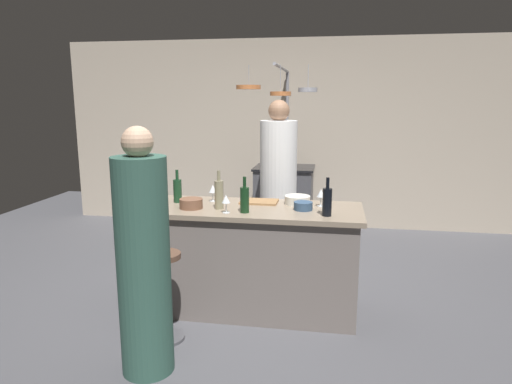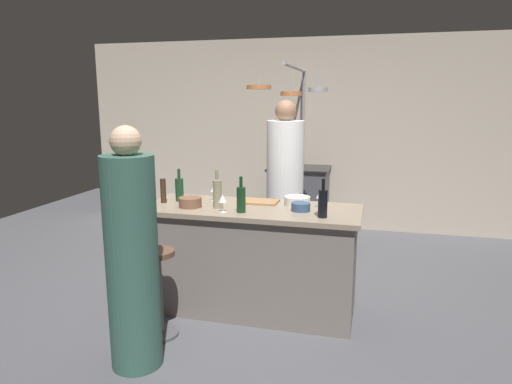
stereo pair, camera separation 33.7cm
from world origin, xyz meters
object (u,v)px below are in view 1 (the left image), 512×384
object	(u,v)px
chef	(278,194)
mixing_bowl_wooden	(191,203)
mixing_bowl_ceramic	(297,200)
cutting_board	(259,202)
wine_bottle_green	(178,190)
stove_range	(284,199)
mixing_bowl_blue	(303,206)
pepper_mill	(162,192)
wine_glass_near_right_guest	(321,194)
wine_bottle_white	(219,194)
wine_glass_near_left_guest	(213,190)
wine_bottle_dark	(327,201)
wine_bottle_red	(245,199)
wine_glass_by_chef	(226,200)
bar_stool_left	(164,292)
potted_plant	(137,225)
guest_left	(144,263)

from	to	relation	value
chef	mixing_bowl_wooden	distance (m)	1.23
mixing_bowl_ceramic	mixing_bowl_wooden	world-z (taller)	mixing_bowl_wooden
cutting_board	wine_bottle_green	size ratio (longest dim) A/B	1.12
stove_range	mixing_bowl_blue	size ratio (longest dim) A/B	5.86
stove_range	pepper_mill	size ratio (longest dim) A/B	4.24
wine_glass_near_right_guest	mixing_bowl_ceramic	distance (m)	0.22
pepper_mill	wine_bottle_green	distance (m)	0.15
cutting_board	mixing_bowl_wooden	world-z (taller)	mixing_bowl_wooden
stove_range	wine_bottle_white	world-z (taller)	wine_bottle_white
wine_bottle_green	wine_glass_near_right_guest	xyz separation A→B (m)	(1.23, 0.05, -0.00)
pepper_mill	wine_glass_near_left_guest	distance (m)	0.44
wine_glass_near_right_guest	wine_bottle_dark	bearing A→B (deg)	-80.00
cutting_board	wine_bottle_red	xyz separation A→B (m)	(-0.06, -0.37, 0.10)
pepper_mill	wine_bottle_red	size ratio (longest dim) A/B	0.73
stove_range	wine_glass_by_chef	distance (m)	2.73
bar_stool_left	potted_plant	bearing A→B (deg)	118.95
mixing_bowl_blue	chef	bearing A→B (deg)	108.23
wine_bottle_dark	wine_glass_by_chef	xyz separation A→B (m)	(-0.78, -0.04, -0.01)
wine_bottle_dark	wine_glass_by_chef	bearing A→B (deg)	-177.33
bar_stool_left	wine_glass_near_right_guest	bearing A→B (deg)	34.03
cutting_board	wine_bottle_red	size ratio (longest dim) A/B	1.11
stove_range	wine_bottle_red	distance (m)	2.69
wine_bottle_red	wine_glass_by_chef	world-z (taller)	wine_bottle_red
wine_bottle_red	pepper_mill	bearing A→B (deg)	167.76
mixing_bowl_ceramic	mixing_bowl_blue	size ratio (longest dim) A/B	1.43
bar_stool_left	mixing_bowl_blue	world-z (taller)	mixing_bowl_blue
chef	mixing_bowl_wooden	world-z (taller)	chef
wine_glass_near_left_guest	mixing_bowl_blue	size ratio (longest dim) A/B	0.96
bar_stool_left	wine_bottle_white	xyz separation A→B (m)	(0.30, 0.52, 0.65)
cutting_board	wine_bottle_green	world-z (taller)	wine_bottle_green
guest_left	cutting_board	distance (m)	1.33
potted_plant	pepper_mill	size ratio (longest dim) A/B	2.48
wine_glass_near_left_guest	mixing_bowl_ceramic	xyz separation A→B (m)	(0.74, 0.01, -0.07)
cutting_board	potted_plant	bearing A→B (deg)	144.72
potted_plant	cutting_board	distance (m)	2.15
bar_stool_left	wine_glass_near_left_guest	size ratio (longest dim) A/B	4.66
wine_bottle_red	wine_bottle_dark	bearing A→B (deg)	0.08
cutting_board	wine_bottle_green	xyz separation A→B (m)	(-0.70, -0.10, 0.10)
pepper_mill	wine_bottle_green	xyz separation A→B (m)	(0.11, 0.10, 0.00)
wine_bottle_red	potted_plant	bearing A→B (deg)	136.22
wine_glass_near_left_guest	pepper_mill	bearing A→B (deg)	-154.65
stove_range	pepper_mill	distance (m)	2.65
stove_range	wine_glass_by_chef	bearing A→B (deg)	-93.78
wine_bottle_red	mixing_bowl_ceramic	xyz separation A→B (m)	(0.39, 0.37, -0.07)
chef	wine_bottle_dark	size ratio (longest dim) A/B	5.93
wine_glass_near_right_guest	mixing_bowl_wooden	xyz separation A→B (m)	(-1.05, -0.25, -0.06)
pepper_mill	wine_glass_near_left_guest	xyz separation A→B (m)	(0.40, 0.19, 0.00)
stove_range	mixing_bowl_wooden	distance (m)	2.66
chef	wine_bottle_white	bearing A→B (deg)	-109.01
stove_range	mixing_bowl_blue	bearing A→B (deg)	-80.44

